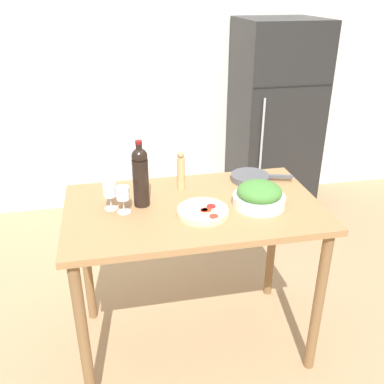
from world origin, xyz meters
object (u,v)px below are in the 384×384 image
(refrigerator, at_px, (274,121))
(wine_glass_near, at_px, (123,195))
(salad_bowl, at_px, (259,196))
(homemade_pizza, at_px, (203,211))
(pepper_mill, at_px, (181,171))
(wine_glass_far, at_px, (110,192))
(cast_iron_skillet, at_px, (251,177))
(wine_bottle, at_px, (140,176))

(refrigerator, xyz_separation_m, wine_glass_near, (-1.44, -1.60, 0.17))
(salad_bowl, relative_size, homemade_pizza, 1.04)
(refrigerator, relative_size, homemade_pizza, 6.60)
(pepper_mill, relative_size, homemade_pizza, 0.84)
(refrigerator, bearing_deg, salad_bowl, -113.94)
(salad_bowl, bearing_deg, homemade_pizza, -173.30)
(wine_glass_near, xyz_separation_m, wine_glass_far, (-0.06, 0.05, 0.00))
(refrigerator, bearing_deg, pepper_mill, -128.66)
(wine_glass_near, distance_m, pepper_mill, 0.40)
(refrigerator, bearing_deg, wine_glass_far, -134.07)
(refrigerator, distance_m, salad_bowl, 1.83)
(homemade_pizza, bearing_deg, wine_glass_far, 161.22)
(wine_glass_far, xyz_separation_m, pepper_mill, (0.40, 0.17, 0.01))
(wine_glass_near, height_order, wine_glass_far, same)
(salad_bowl, distance_m, cast_iron_skillet, 0.33)
(wine_glass_far, xyz_separation_m, homemade_pizza, (0.45, -0.15, -0.08))
(wine_bottle, bearing_deg, salad_bowl, -12.43)
(refrigerator, relative_size, wine_glass_near, 12.36)
(pepper_mill, bearing_deg, cast_iron_skillet, 4.02)
(pepper_mill, bearing_deg, wine_glass_far, -156.59)
(wine_glass_far, bearing_deg, cast_iron_skillet, 13.82)
(refrigerator, distance_m, wine_glass_far, 2.17)
(wine_bottle, bearing_deg, cast_iron_skillet, 15.83)
(refrigerator, height_order, cast_iron_skillet, refrigerator)
(refrigerator, xyz_separation_m, wine_bottle, (-1.34, -1.54, 0.23))
(refrigerator, xyz_separation_m, wine_glass_far, (-1.50, -1.55, 0.17))
(wine_bottle, relative_size, salad_bowl, 1.29)
(wine_glass_near, xyz_separation_m, salad_bowl, (0.70, -0.07, -0.04))
(cast_iron_skillet, bearing_deg, refrigerator, 63.30)
(salad_bowl, height_order, cast_iron_skillet, salad_bowl)
(cast_iron_skillet, bearing_deg, homemade_pizza, -136.19)
(homemade_pizza, bearing_deg, pepper_mill, 99.22)
(wine_glass_near, relative_size, salad_bowl, 0.51)
(cast_iron_skillet, bearing_deg, wine_glass_near, -161.47)
(wine_bottle, xyz_separation_m, salad_bowl, (0.60, -0.13, -0.11))
(wine_bottle, distance_m, salad_bowl, 0.62)
(wine_glass_far, xyz_separation_m, salad_bowl, (0.76, -0.12, -0.04))
(pepper_mill, height_order, cast_iron_skillet, pepper_mill)
(wine_glass_near, bearing_deg, cast_iron_skillet, 18.53)
(wine_bottle, xyz_separation_m, pepper_mill, (0.24, 0.16, -0.06))
(pepper_mill, relative_size, cast_iron_skillet, 0.62)
(pepper_mill, distance_m, homemade_pizza, 0.34)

